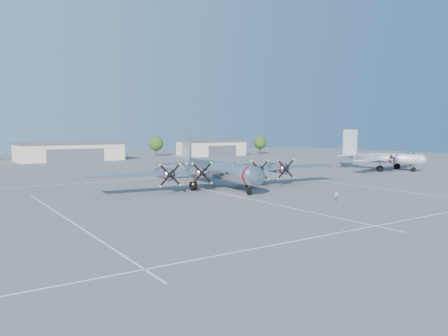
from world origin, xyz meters
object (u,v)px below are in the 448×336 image
tree_east (156,144)px  info_placard (337,195)px  hangar_center (69,151)px  main_bomber_b29 (217,187)px  tree_far_east (260,142)px  hangar_east (211,148)px  twin_engine_east (383,170)px

tree_east → info_placard: 101.23m
hangar_center → tree_east: 30.64m
hangar_center → info_placard: bearing=-85.3°
hangar_center → main_bomber_b29: 73.60m
hangar_center → main_bomber_b29: size_ratio=0.73×
hangar_center → tree_far_east: bearing=-1.7°
hangar_center → tree_east: size_ratio=4.31×
hangar_center → info_placard: size_ratio=27.36×
tree_east → hangar_east: bearing=-18.5°
main_bomber_b29 → hangar_east: bearing=64.2°
twin_engine_east → tree_east: bearing=91.4°
main_bomber_b29 → twin_engine_east: twin_engine_east is taller
hangar_east → tree_east: bearing=161.5°
hangar_east → tree_east: (-18.00, 6.04, 1.51)m
main_bomber_b29 → info_placard: main_bomber_b29 is taller
tree_far_east → tree_east: bearing=168.1°
main_bomber_b29 → twin_engine_east: (45.58, 4.20, 0.00)m
info_placard → tree_far_east: bearing=41.4°
info_placard → hangar_east: bearing=51.5°
hangar_east → hangar_center: bearing=-180.0°
info_placard → main_bomber_b29: bearing=88.9°
hangar_east → info_placard: hangar_east is taller
tree_far_east → twin_engine_east: size_ratio=0.24×
tree_far_east → twin_engine_east: tree_far_east is taller
hangar_east → info_placard: bearing=-113.5°
hangar_east → main_bomber_b29: 86.25m
hangar_center → hangar_east: 48.00m
hangar_east → tree_far_east: tree_far_east is taller
hangar_east → twin_engine_east: (0.51, -69.30, -2.71)m
tree_east → info_placard: size_ratio=6.35×
tree_east → tree_far_east: 38.83m
main_bomber_b29 → info_placard: bearing=-70.4°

